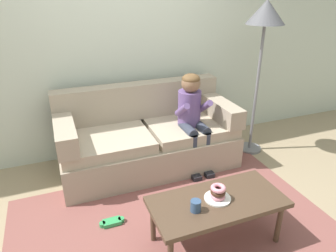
{
  "coord_description": "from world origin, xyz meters",
  "views": [
    {
      "loc": [
        -0.82,
        -2.22,
        1.96
      ],
      "look_at": [
        0.23,
        0.45,
        0.65
      ],
      "focal_mm": 32.84,
      "sensor_mm": 36.0,
      "label": 1
    }
  ],
  "objects_px": {
    "coffee_table": "(217,205)",
    "mug": "(196,206)",
    "person_child": "(192,113)",
    "toy_controller": "(112,223)",
    "floor_lamp": "(265,23)",
    "couch": "(147,139)",
    "donut": "(218,196)"
  },
  "relations": [
    {
      "from": "coffee_table",
      "to": "mug",
      "type": "distance_m",
      "value": 0.24
    },
    {
      "from": "person_child",
      "to": "toy_controller",
      "type": "distance_m",
      "value": 1.44
    },
    {
      "from": "mug",
      "to": "floor_lamp",
      "type": "relative_size",
      "value": 0.05
    },
    {
      "from": "mug",
      "to": "toy_controller",
      "type": "bearing_deg",
      "value": 134.38
    },
    {
      "from": "mug",
      "to": "couch",
      "type": "bearing_deg",
      "value": 86.73
    },
    {
      "from": "coffee_table",
      "to": "donut",
      "type": "height_order",
      "value": "donut"
    },
    {
      "from": "donut",
      "to": "couch",
      "type": "bearing_deg",
      "value": 95.79
    },
    {
      "from": "couch",
      "to": "floor_lamp",
      "type": "distance_m",
      "value": 1.85
    },
    {
      "from": "couch",
      "to": "floor_lamp",
      "type": "xyz_separation_m",
      "value": [
        1.35,
        -0.14,
        1.25
      ]
    },
    {
      "from": "couch",
      "to": "coffee_table",
      "type": "height_order",
      "value": "couch"
    },
    {
      "from": "person_child",
      "to": "donut",
      "type": "relative_size",
      "value": 9.18
    },
    {
      "from": "floor_lamp",
      "to": "couch",
      "type": "bearing_deg",
      "value": 174.02
    },
    {
      "from": "coffee_table",
      "to": "person_child",
      "type": "xyz_separation_m",
      "value": [
        0.33,
        1.19,
        0.29
      ]
    },
    {
      "from": "couch",
      "to": "donut",
      "type": "distance_m",
      "value": 1.39
    },
    {
      "from": "couch",
      "to": "coffee_table",
      "type": "bearing_deg",
      "value": -84.38
    },
    {
      "from": "mug",
      "to": "donut",
      "type": "bearing_deg",
      "value": 15.39
    },
    {
      "from": "donut",
      "to": "toy_controller",
      "type": "bearing_deg",
      "value": 147.15
    },
    {
      "from": "couch",
      "to": "person_child",
      "type": "distance_m",
      "value": 0.61
    },
    {
      "from": "coffee_table",
      "to": "toy_controller",
      "type": "relative_size",
      "value": 4.75
    },
    {
      "from": "couch",
      "to": "person_child",
      "type": "bearing_deg",
      "value": -23.49
    },
    {
      "from": "couch",
      "to": "mug",
      "type": "bearing_deg",
      "value": -93.27
    },
    {
      "from": "donut",
      "to": "floor_lamp",
      "type": "relative_size",
      "value": 0.07
    },
    {
      "from": "mug",
      "to": "toy_controller",
      "type": "xyz_separation_m",
      "value": [
        -0.54,
        0.56,
        -0.45
      ]
    },
    {
      "from": "donut",
      "to": "toy_controller",
      "type": "height_order",
      "value": "donut"
    },
    {
      "from": "person_child",
      "to": "couch",
      "type": "bearing_deg",
      "value": 156.51
    },
    {
      "from": "donut",
      "to": "floor_lamp",
      "type": "height_order",
      "value": "floor_lamp"
    },
    {
      "from": "couch",
      "to": "floor_lamp",
      "type": "bearing_deg",
      "value": -5.98
    },
    {
      "from": "coffee_table",
      "to": "floor_lamp",
      "type": "xyz_separation_m",
      "value": [
        1.22,
        1.25,
        1.2
      ]
    },
    {
      "from": "coffee_table",
      "to": "mug",
      "type": "bearing_deg",
      "value": -166.75
    },
    {
      "from": "mug",
      "to": "floor_lamp",
      "type": "height_order",
      "value": "floor_lamp"
    },
    {
      "from": "couch",
      "to": "mug",
      "type": "height_order",
      "value": "couch"
    },
    {
      "from": "person_child",
      "to": "floor_lamp",
      "type": "xyz_separation_m",
      "value": [
        0.88,
        0.06,
        0.91
      ]
    }
  ]
}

